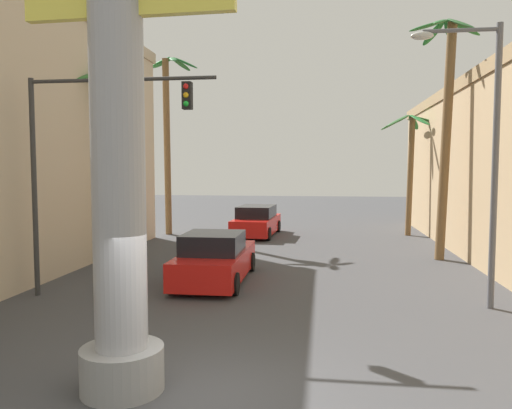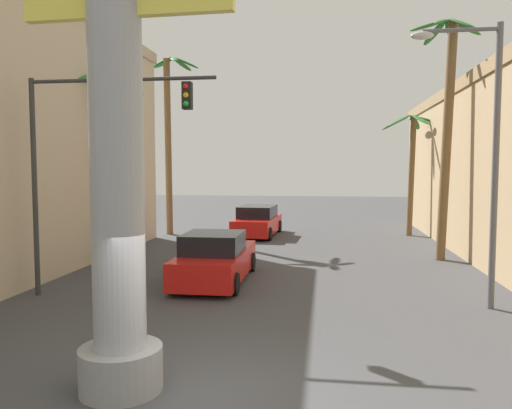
% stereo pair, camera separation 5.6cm
% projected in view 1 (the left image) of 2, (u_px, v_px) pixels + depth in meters
% --- Properties ---
extents(ground_plane, '(90.92, 90.92, 0.00)m').
position_uv_depth(ground_plane, '(270.00, 268.00, 17.54)').
color(ground_plane, '#424244').
extents(neon_sign_pole, '(3.69, 1.31, 11.98)m').
position_uv_depth(neon_sign_pole, '(116.00, 29.00, 7.51)').
color(neon_sign_pole, '#9E9EA3').
rests_on(neon_sign_pole, ground).
extents(street_lamp, '(2.17, 0.28, 7.03)m').
position_uv_depth(street_lamp, '(482.00, 139.00, 12.28)').
color(street_lamp, '#59595E').
rests_on(street_lamp, ground).
extents(traffic_light_mast, '(5.17, 0.32, 5.94)m').
position_uv_depth(traffic_light_mast, '(88.00, 143.00, 13.32)').
color(traffic_light_mast, '#333333').
rests_on(traffic_light_mast, ground).
extents(car_lead, '(2.00, 4.71, 1.56)m').
position_uv_depth(car_lead, '(215.00, 259.00, 15.42)').
color(car_lead, black).
rests_on(car_lead, ground).
extents(car_far, '(2.22, 4.77, 1.56)m').
position_uv_depth(car_far, '(257.00, 221.00, 26.00)').
color(car_far, black).
rests_on(car_far, ground).
extents(palm_tree_mid_right, '(2.77, 2.59, 9.17)m').
position_uv_depth(palm_tree_mid_right, '(446.00, 115.00, 18.90)').
color(palm_tree_mid_right, brown).
rests_on(palm_tree_mid_right, ground).
extents(palm_tree_mid_left, '(3.23, 3.36, 7.20)m').
position_uv_depth(palm_tree_mid_left, '(106.00, 132.00, 18.68)').
color(palm_tree_mid_left, brown).
rests_on(palm_tree_mid_left, ground).
extents(palm_tree_far_right, '(3.11, 3.02, 6.33)m').
position_uv_depth(palm_tree_far_right, '(410.00, 154.00, 25.91)').
color(palm_tree_far_right, brown).
rests_on(palm_tree_far_right, ground).
extents(palm_tree_far_left, '(2.68, 2.64, 9.28)m').
position_uv_depth(palm_tree_far_left, '(168.00, 129.00, 25.88)').
color(palm_tree_far_left, brown).
rests_on(palm_tree_far_left, ground).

